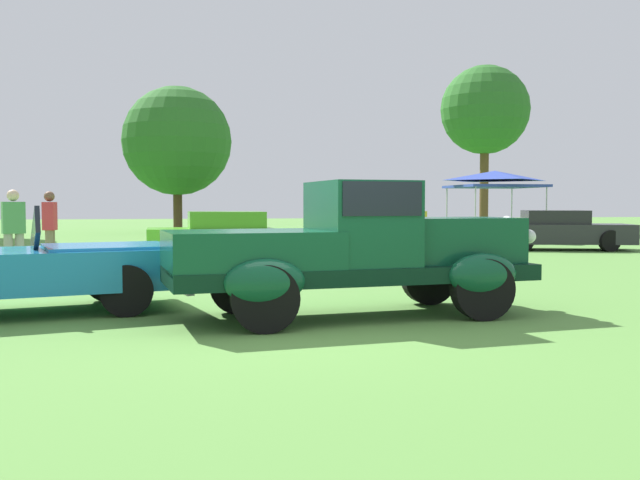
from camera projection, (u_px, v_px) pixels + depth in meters
name	position (u px, v px, depth m)	size (l,w,h in m)	color
ground_plane	(319.00, 324.00, 8.33)	(120.00, 120.00, 0.00)	#568C3D
feature_pickup_truck	(354.00, 248.00, 8.85)	(4.76, 2.24, 1.70)	black
neighbor_convertible	(25.00, 269.00, 9.10)	(4.41, 2.64, 1.40)	#1E7AB7
show_car_lime	(232.00, 236.00, 18.23)	(4.37, 1.83, 1.22)	#60C62D
show_car_yellow	(397.00, 233.00, 20.17)	(4.05, 2.21, 1.22)	yellow
show_car_charcoal	(559.00, 230.00, 21.81)	(4.48, 2.83, 1.22)	#28282D
spectator_near_truck	(14.00, 231.00, 13.37)	(0.46, 0.37, 1.69)	#9E998E
spectator_between_cars	(50.00, 228.00, 15.11)	(0.25, 0.41, 1.69)	#7F7056
canopy_tent_left_field	(495.00, 178.00, 27.54)	(3.16, 3.16, 2.71)	#B7B7BC
treeline_mid_left	(177.00, 141.00, 34.63)	(5.33, 5.33, 7.17)	#47331E
treeline_center	(485.00, 111.00, 35.51)	(4.44, 4.44, 8.37)	brown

